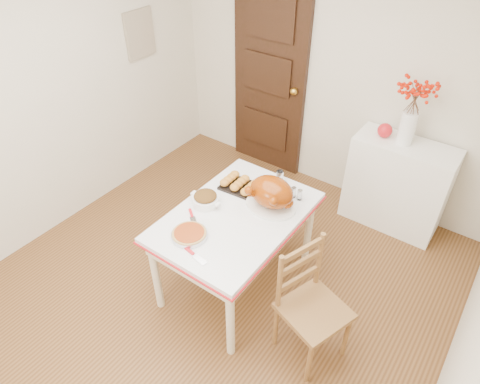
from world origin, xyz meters
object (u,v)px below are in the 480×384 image
Objects in this scene: sideboard at (396,185)px; kitchen_table at (236,250)px; chair_oak at (315,309)px; turkey_platter at (271,193)px; pumpkin_pie at (189,234)px.

sideboard reaches higher than kitchen_table.
turkey_platter is (-0.64, 0.43, 0.42)m from chair_oak.
sideboard is 2.21× the size of turkey_platter.
pumpkin_pie reaches higher than kitchen_table.
pumpkin_pie is at bearing 120.01° from chair_oak.
pumpkin_pie is at bearing -108.48° from kitchen_table.
turkey_platter is at bearing 75.10° from chair_oak.
turkey_platter is at bearing 64.77° from pumpkin_pie.
turkey_platter reaches higher than sideboard.
turkey_platter is at bearing -115.00° from sideboard.
pumpkin_pie is (-0.29, -0.61, -0.10)m from turkey_platter.
sideboard reaches higher than pumpkin_pie.
sideboard is at bearing 81.90° from turkey_platter.
kitchen_table is 1.37× the size of chair_oak.
turkey_platter reaches higher than pumpkin_pie.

